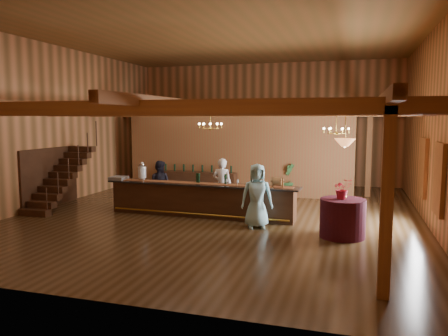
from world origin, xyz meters
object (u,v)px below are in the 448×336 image
(raffle_drum, at_px, (278,182))
(chandelier_right, at_px, (336,130))
(floor_plant, at_px, (289,180))
(backbar_shelf, at_px, (198,183))
(pendant_lamp, at_px, (345,143))
(beverage_dispenser, at_px, (142,171))
(round_table, at_px, (343,218))
(bartender, at_px, (222,185))
(tasting_bar, at_px, (201,200))
(chandelier_left, at_px, (210,126))
(staff_second, at_px, (159,185))
(guest, at_px, (257,196))

(raffle_drum, bearing_deg, chandelier_right, 52.31)
(raffle_drum, relative_size, floor_plant, 0.26)
(backbar_shelf, height_order, pendant_lamp, pendant_lamp)
(beverage_dispenser, xyz_separation_m, round_table, (6.28, -1.35, -0.81))
(backbar_shelf, xyz_separation_m, round_table, (5.70, -4.95, 0.05))
(backbar_shelf, xyz_separation_m, bartender, (1.89, -2.89, 0.42))
(tasting_bar, distance_m, chandelier_left, 2.57)
(backbar_shelf, distance_m, chandelier_left, 3.65)
(staff_second, bearing_deg, floor_plant, -143.23)
(tasting_bar, xyz_separation_m, bartender, (0.43, 0.83, 0.35))
(raffle_drum, xyz_separation_m, round_table, (1.85, -1.11, -0.70))
(backbar_shelf, xyz_separation_m, guest, (3.42, -4.63, 0.44))
(chandelier_right, height_order, floor_plant, chandelier_right)
(chandelier_left, xyz_separation_m, staff_second, (-1.62, -0.53, -1.96))
(chandelier_right, distance_m, pendant_lamp, 3.09)
(raffle_drum, distance_m, chandelier_right, 2.85)
(bartender, height_order, guest, guest)
(beverage_dispenser, xyz_separation_m, guest, (4.00, -1.03, -0.42))
(guest, bearing_deg, raffle_drum, 44.18)
(bartender, bearing_deg, pendant_lamp, 151.44)
(round_table, bearing_deg, floor_plant, 111.79)
(tasting_bar, bearing_deg, raffle_drum, -1.12)
(chandelier_left, relative_size, guest, 0.45)
(chandelier_left, xyz_separation_m, floor_plant, (2.21, 2.86, -2.10))
(round_table, xyz_separation_m, chandelier_right, (-0.34, 3.06, 2.13))
(chandelier_left, bearing_deg, beverage_dispenser, -149.87)
(chandelier_right, height_order, bartender, chandelier_right)
(round_table, bearing_deg, chandelier_right, 96.36)
(chandelier_right, distance_m, bartender, 4.01)
(chandelier_right, distance_m, floor_plant, 3.50)
(backbar_shelf, bearing_deg, chandelier_right, -17.22)
(beverage_dispenser, xyz_separation_m, staff_second, (0.32, 0.60, -0.50))
(raffle_drum, relative_size, staff_second, 0.21)
(tasting_bar, bearing_deg, chandelier_right, 26.98)
(chandelier_left, relative_size, floor_plant, 0.61)
(chandelier_left, bearing_deg, chandelier_right, 8.36)
(raffle_drum, bearing_deg, bartender, 154.10)
(chandelier_left, height_order, pendant_lamp, same)
(chandelier_left, bearing_deg, floor_plant, 52.35)
(raffle_drum, bearing_deg, pendant_lamp, -30.95)
(pendant_lamp, relative_size, staff_second, 0.56)
(beverage_dispenser, distance_m, pendant_lamp, 6.52)
(staff_second, bearing_deg, round_table, 157.14)
(tasting_bar, height_order, raffle_drum, raffle_drum)
(tasting_bar, relative_size, bartender, 3.52)
(pendant_lamp, distance_m, bartender, 4.60)
(pendant_lamp, height_order, staff_second, pendant_lamp)
(floor_plant, bearing_deg, backbar_shelf, -173.77)
(backbar_shelf, height_order, bartender, bartender)
(round_table, distance_m, staff_second, 6.28)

